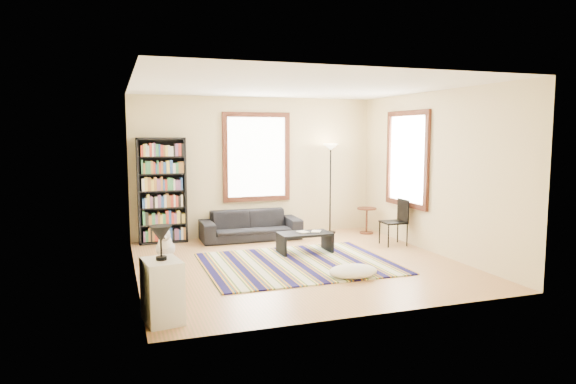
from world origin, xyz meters
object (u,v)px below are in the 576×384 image
object	(u,v)px
side_table	(367,221)
white_cabinet	(162,291)
dog	(165,243)
bookshelf	(162,191)
floor_lamp	(330,189)
floor_cushion	(353,271)
folding_chair	(393,222)
coffee_table	(305,243)
sofa	(251,225)

from	to	relation	value
side_table	white_cabinet	xyz separation A→B (m)	(-4.50, -3.80, 0.08)
side_table	white_cabinet	size ratio (longest dim) A/B	0.77
white_cabinet	dog	xyz separation A→B (m)	(0.32, 3.02, -0.10)
bookshelf	white_cabinet	distance (m)	4.32
floor_lamp	dog	bearing A→B (deg)	-162.92
dog	bookshelf	bearing A→B (deg)	94.55
floor_cushion	side_table	distance (m)	3.37
floor_cushion	folding_chair	size ratio (longest dim) A/B	0.84
coffee_table	dog	size ratio (longest dim) A/B	1.80
bookshelf	dog	bearing A→B (deg)	-93.56
folding_chair	white_cabinet	world-z (taller)	folding_chair
side_table	dog	xyz separation A→B (m)	(-4.18, -0.78, -0.02)
bookshelf	coffee_table	xyz separation A→B (m)	(2.25, -1.69, -0.82)
side_table	dog	size ratio (longest dim) A/B	1.08
floor_cushion	side_table	world-z (taller)	side_table
sofa	floor_lamp	bearing A→B (deg)	4.04
sofa	folding_chair	xyz separation A→B (m)	(2.40, -1.34, 0.15)
sofa	bookshelf	world-z (taller)	bookshelf
sofa	dog	world-z (taller)	sofa
floor_lamp	sofa	bearing A→B (deg)	-176.71
floor_lamp	white_cabinet	world-z (taller)	floor_lamp
coffee_table	white_cabinet	xyz separation A→B (m)	(-2.65, -2.56, 0.17)
floor_lamp	folding_chair	size ratio (longest dim) A/B	2.16
floor_cushion	white_cabinet	world-z (taller)	white_cabinet
floor_lamp	side_table	xyz separation A→B (m)	(0.71, -0.29, -0.66)
sofa	dog	size ratio (longest dim) A/B	3.88
side_table	folding_chair	world-z (taller)	folding_chair
coffee_table	folding_chair	distance (m)	1.82
sofa	side_table	size ratio (longest dim) A/B	3.60
folding_chair	coffee_table	bearing A→B (deg)	-174.84
bookshelf	floor_lamp	bearing A→B (deg)	-2.87
side_table	bookshelf	bearing A→B (deg)	173.66
floor_cushion	floor_lamp	size ratio (longest dim) A/B	0.39
bookshelf	side_table	size ratio (longest dim) A/B	3.70
bookshelf	dog	world-z (taller)	bookshelf
bookshelf	floor_cushion	xyz separation A→B (m)	(2.38, -3.34, -0.91)
dog	side_table	bearing A→B (deg)	18.69
floor_lamp	folding_chair	xyz separation A→B (m)	(0.66, -1.44, -0.50)
sofa	white_cabinet	distance (m)	4.48
floor_lamp	folding_chair	bearing A→B (deg)	-65.58
folding_chair	white_cabinet	bearing A→B (deg)	-146.62
white_cabinet	bookshelf	bearing A→B (deg)	75.51
bookshelf	coffee_table	size ratio (longest dim) A/B	2.22
side_table	folding_chair	size ratio (longest dim) A/B	0.63
sofa	floor_cushion	bearing A→B (deg)	-76.01
bookshelf	coffee_table	world-z (taller)	bookshelf
sofa	white_cabinet	size ratio (longest dim) A/B	2.78
floor_lamp	white_cabinet	size ratio (longest dim) A/B	2.66
coffee_table	floor_lamp	xyz separation A→B (m)	(1.14, 1.52, 0.75)
side_table	dog	world-z (taller)	side_table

